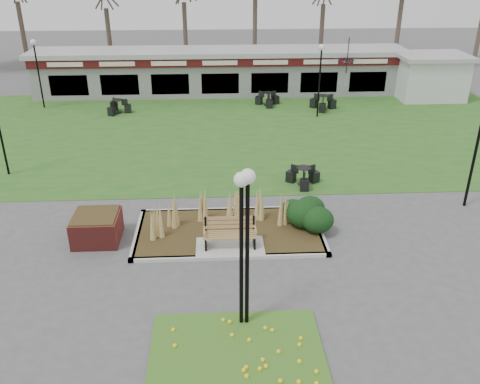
{
  "coord_description": "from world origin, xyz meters",
  "views": [
    {
      "loc": [
        -0.41,
        -13.9,
        8.83
      ],
      "look_at": [
        0.42,
        2.0,
        1.18
      ],
      "focal_mm": 38.0,
      "sensor_mm": 36.0,
      "label": 1
    }
  ],
  "objects_px": {
    "lamp_post_far_right": "(321,65)",
    "bistro_set_d": "(323,105)",
    "lamp_post_near_left": "(247,216)",
    "bistro_set_c": "(303,179)",
    "lamp_post_far_left": "(36,59)",
    "bistro_set_a": "(118,108)",
    "service_hut": "(430,76)",
    "bistro_set_b": "(268,101)",
    "car_black": "(110,68)",
    "food_pavilion": "(220,71)",
    "park_bench": "(230,232)",
    "patio_umbrella": "(346,72)",
    "lamp_post_near_right": "(241,218)",
    "brick_planter": "(97,227)"
  },
  "relations": [
    {
      "from": "bistro_set_d",
      "to": "patio_umbrella",
      "type": "xyz_separation_m",
      "value": [
        1.85,
        2.26,
        1.46
      ]
    },
    {
      "from": "bistro_set_a",
      "to": "bistro_set_d",
      "type": "distance_m",
      "value": 12.27
    },
    {
      "from": "lamp_post_far_right",
      "to": "bistro_set_d",
      "type": "relative_size",
      "value": 2.6
    },
    {
      "from": "park_bench",
      "to": "bistro_set_b",
      "type": "height_order",
      "value": "park_bench"
    },
    {
      "from": "brick_planter",
      "to": "bistro_set_a",
      "type": "bearing_deg",
      "value": 96.71
    },
    {
      "from": "lamp_post_far_right",
      "to": "bistro_set_c",
      "type": "relative_size",
      "value": 2.88
    },
    {
      "from": "bistro_set_b",
      "to": "service_hut",
      "type": "bearing_deg",
      "value": 6.45
    },
    {
      "from": "bistro_set_b",
      "to": "car_black",
      "type": "relative_size",
      "value": 0.32
    },
    {
      "from": "car_black",
      "to": "food_pavilion",
      "type": "bearing_deg",
      "value": -107.51
    },
    {
      "from": "food_pavilion",
      "to": "bistro_set_d",
      "type": "xyz_separation_m",
      "value": [
        6.15,
        -4.22,
        -1.17
      ]
    },
    {
      "from": "food_pavilion",
      "to": "bistro_set_a",
      "type": "distance_m",
      "value": 7.58
    },
    {
      "from": "car_black",
      "to": "brick_planter",
      "type": "bearing_deg",
      "value": -157.53
    },
    {
      "from": "park_bench",
      "to": "patio_umbrella",
      "type": "xyz_separation_m",
      "value": [
        8.0,
        17.75,
        1.18
      ]
    },
    {
      "from": "bistro_set_a",
      "to": "brick_planter",
      "type": "bearing_deg",
      "value": -83.29
    },
    {
      "from": "service_hut",
      "to": "car_black",
      "type": "height_order",
      "value": "service_hut"
    },
    {
      "from": "lamp_post_near_right",
      "to": "lamp_post_far_left",
      "type": "bearing_deg",
      "value": 118.23
    },
    {
      "from": "patio_umbrella",
      "to": "car_black",
      "type": "xyz_separation_m",
      "value": [
        -16.18,
        6.87,
        -0.99
      ]
    },
    {
      "from": "lamp_post_far_right",
      "to": "car_black",
      "type": "bearing_deg",
      "value": 142.46
    },
    {
      "from": "bistro_set_a",
      "to": "bistro_set_b",
      "type": "bearing_deg",
      "value": 7.26
    },
    {
      "from": "park_bench",
      "to": "bistro_set_b",
      "type": "xyz_separation_m",
      "value": [
        2.92,
        16.55,
        -0.3
      ]
    },
    {
      "from": "car_black",
      "to": "service_hut",
      "type": "bearing_deg",
      "value": -94.12
    },
    {
      "from": "lamp_post_far_left",
      "to": "bistro_set_c",
      "type": "xyz_separation_m",
      "value": [
        14.02,
        -12.0,
        -2.71
      ]
    },
    {
      "from": "lamp_post_far_right",
      "to": "lamp_post_near_left",
      "type": "bearing_deg",
      "value": -106.39
    },
    {
      "from": "service_hut",
      "to": "bistro_set_a",
      "type": "bearing_deg",
      "value": -173.17
    },
    {
      "from": "brick_planter",
      "to": "lamp_post_far_left",
      "type": "height_order",
      "value": "lamp_post_far_left"
    },
    {
      "from": "bistro_set_c",
      "to": "lamp_post_far_right",
      "type": "bearing_deg",
      "value": 75.74
    },
    {
      "from": "patio_umbrella",
      "to": "bistro_set_c",
      "type": "bearing_deg",
      "value": -110.34
    },
    {
      "from": "patio_umbrella",
      "to": "lamp_post_near_left",
      "type": "bearing_deg",
      "value": -109.68
    },
    {
      "from": "bistro_set_b",
      "to": "bistro_set_c",
      "type": "xyz_separation_m",
      "value": [
        0.26,
        -11.8,
        -0.02
      ]
    },
    {
      "from": "bistro_set_d",
      "to": "bistro_set_b",
      "type": "bearing_deg",
      "value": 161.85
    },
    {
      "from": "lamp_post_near_right",
      "to": "lamp_post_far_right",
      "type": "relative_size",
      "value": 1.05
    },
    {
      "from": "lamp_post_near_left",
      "to": "bistro_set_c",
      "type": "distance_m",
      "value": 9.44
    },
    {
      "from": "bistro_set_a",
      "to": "patio_umbrella",
      "type": "height_order",
      "value": "patio_umbrella"
    },
    {
      "from": "park_bench",
      "to": "lamp_post_near_right",
      "type": "bearing_deg",
      "value": -87.47
    },
    {
      "from": "lamp_post_far_left",
      "to": "lamp_post_near_left",
      "type": "bearing_deg",
      "value": -61.46
    },
    {
      "from": "park_bench",
      "to": "lamp_post_near_right",
      "type": "height_order",
      "value": "lamp_post_near_right"
    },
    {
      "from": "bistro_set_b",
      "to": "lamp_post_near_left",
      "type": "bearing_deg",
      "value": -97.32
    },
    {
      "from": "food_pavilion",
      "to": "lamp_post_near_right",
      "type": "bearing_deg",
      "value": -89.6
    },
    {
      "from": "lamp_post_near_right",
      "to": "bistro_set_a",
      "type": "height_order",
      "value": "lamp_post_near_right"
    },
    {
      "from": "bistro_set_d",
      "to": "food_pavilion",
      "type": "bearing_deg",
      "value": 145.55
    },
    {
      "from": "lamp_post_far_right",
      "to": "patio_umbrella",
      "type": "relative_size",
      "value": 1.41
    },
    {
      "from": "brick_planter",
      "to": "service_hut",
      "type": "xyz_separation_m",
      "value": [
        17.9,
        17.0,
        0.97
      ]
    },
    {
      "from": "lamp_post_near_right",
      "to": "lamp_post_far_left",
      "type": "xyz_separation_m",
      "value": [
        -11.01,
        20.5,
        -0.16
      ]
    },
    {
      "from": "lamp_post_far_left",
      "to": "bistro_set_c",
      "type": "relative_size",
      "value": 2.86
    },
    {
      "from": "bistro_set_a",
      "to": "park_bench",
      "type": "bearing_deg",
      "value": -68.32
    },
    {
      "from": "bistro_set_a",
      "to": "service_hut",
      "type": "bearing_deg",
      "value": 6.83
    },
    {
      "from": "car_black",
      "to": "lamp_post_near_left",
      "type": "bearing_deg",
      "value": -149.87
    },
    {
      "from": "lamp_post_far_left",
      "to": "bistro_set_d",
      "type": "xyz_separation_m",
      "value": [
        16.99,
        -1.26,
        -2.67
      ]
    },
    {
      "from": "bistro_set_d",
      "to": "patio_umbrella",
      "type": "height_order",
      "value": "patio_umbrella"
    },
    {
      "from": "lamp_post_near_left",
      "to": "bistro_set_c",
      "type": "xyz_separation_m",
      "value": [
        2.87,
        8.5,
        -2.92
      ]
    }
  ]
}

